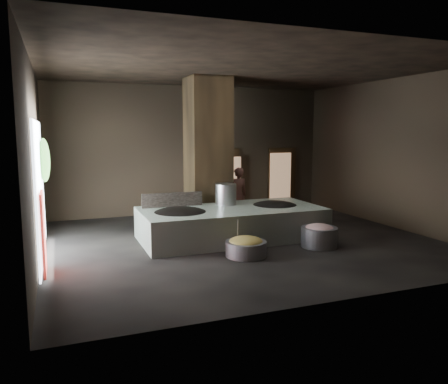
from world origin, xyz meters
name	(u,v)px	position (x,y,z in m)	size (l,w,h in m)	color
floor	(241,242)	(0.00, 0.00, -0.05)	(10.00, 9.00, 0.10)	black
ceiling	(242,67)	(0.00, 0.00, 4.55)	(10.00, 9.00, 0.10)	black
back_wall	(192,150)	(0.00, 4.55, 2.25)	(10.00, 0.10, 4.50)	black
front_wall	(350,172)	(0.00, -4.55, 2.25)	(10.00, 0.10, 4.50)	black
left_wall	(33,162)	(-5.05, 0.00, 2.25)	(0.10, 9.00, 4.50)	black
right_wall	(395,153)	(5.05, 0.00, 2.25)	(0.10, 9.00, 4.50)	black
pillar	(208,154)	(-0.30, 1.90, 2.25)	(1.20, 1.20, 4.50)	black
hearth_platform	(231,223)	(-0.18, 0.30, 0.43)	(4.89, 2.34, 0.85)	silver
platform_cap	(231,209)	(-0.18, 0.30, 0.82)	(4.79, 2.30, 0.03)	black
wok_left	(180,215)	(-1.63, 0.25, 0.75)	(1.54, 1.54, 0.43)	black
wok_left_rim	(180,213)	(-1.63, 0.25, 0.82)	(1.57, 1.57, 0.05)	black
wok_right	(275,208)	(1.17, 0.35, 0.75)	(1.44, 1.44, 0.40)	black
wok_right_rim	(275,206)	(1.17, 0.35, 0.82)	(1.47, 1.47, 0.05)	black
stock_pot	(226,195)	(-0.13, 0.85, 1.13)	(0.60, 0.60, 0.64)	#B7BAC0
splash_guard	(172,200)	(-1.63, 1.05, 1.03)	(1.70, 0.06, 0.43)	black
cook	(238,195)	(0.84, 2.28, 0.89)	(0.65, 0.42, 1.77)	brown
veg_basin	(246,249)	(-0.49, -1.41, 0.18)	(0.97, 0.97, 0.36)	gray
veg_fill	(246,242)	(-0.49, -1.41, 0.35)	(0.79, 0.79, 0.24)	#869F4D
ladle	(238,232)	(-0.64, -1.26, 0.55)	(0.03, 0.03, 0.76)	#B7BAC0
meat_basin	(319,237)	(1.59, -1.29, 0.25)	(0.92, 0.92, 0.50)	gray
meat_fill	(319,229)	(1.59, -1.29, 0.45)	(0.76, 0.76, 0.29)	#C9787A
doorway_near	(224,181)	(1.20, 4.45, 1.10)	(1.18, 0.08, 2.38)	black
doorway_near_glow	(231,183)	(1.38, 4.26, 1.05)	(0.80, 0.04, 1.89)	#8C6647
doorway_far	(282,178)	(3.60, 4.45, 1.10)	(1.18, 0.08, 2.38)	black
doorway_far_glow	(280,180)	(3.49, 4.35, 1.05)	(0.89, 0.04, 2.10)	#8C6647
left_opening	(40,189)	(-4.95, 0.20, 1.60)	(0.04, 4.20, 3.10)	white
pavilion_sliver	(43,233)	(-4.88, -1.10, 0.85)	(0.05, 0.90, 1.70)	maroon
tree_silhouette	(44,160)	(-4.85, 1.30, 2.20)	(0.28, 1.10, 1.10)	#194714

